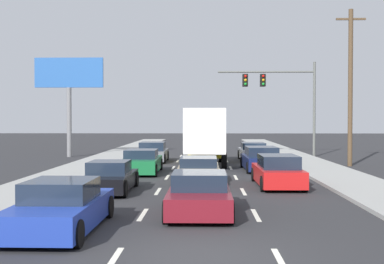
# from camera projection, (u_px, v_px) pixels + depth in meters

# --- Properties ---
(ground_plane) EXTENTS (140.00, 140.00, 0.00)m
(ground_plane) POSITION_uv_depth(u_px,v_px,m) (202.00, 161.00, 35.68)
(ground_plane) COLOR #2B2B2D
(sidewalk_right) EXTENTS (3.07, 80.00, 0.14)m
(sidewalk_right) POSITION_uv_depth(u_px,v_px,m) (316.00, 166.00, 30.51)
(sidewalk_right) COLOR #9E9E99
(sidewalk_right) RESTS_ON ground_plane
(sidewalk_left) EXTENTS (3.07, 80.00, 0.14)m
(sidewalk_left) POSITION_uv_depth(u_px,v_px,m) (89.00, 166.00, 30.85)
(sidewalk_left) COLOR #9E9E99
(sidewalk_left) RESTS_ON ground_plane
(lane_markings) EXTENTS (3.54, 57.00, 0.01)m
(lane_markings) POSITION_uv_depth(u_px,v_px,m) (202.00, 164.00, 32.89)
(lane_markings) COLOR silver
(lane_markings) RESTS_ON ground_plane
(car_gray) EXTENTS (1.96, 4.15, 1.35)m
(car_gray) POSITION_uv_depth(u_px,v_px,m) (153.00, 153.00, 34.72)
(car_gray) COLOR slate
(car_gray) RESTS_ON ground_plane
(car_green) EXTENTS (1.99, 4.67, 1.27)m
(car_green) POSITION_uv_depth(u_px,v_px,m) (142.00, 162.00, 27.35)
(car_green) COLOR #196B38
(car_green) RESTS_ON ground_plane
(car_black) EXTENTS (1.82, 4.23, 1.23)m
(car_black) POSITION_uv_depth(u_px,v_px,m) (110.00, 178.00, 20.35)
(car_black) COLOR black
(car_black) RESTS_ON ground_plane
(car_blue) EXTENTS (1.99, 4.68, 1.32)m
(car_blue) POSITION_uv_depth(u_px,v_px,m) (61.00, 208.00, 13.21)
(car_blue) COLOR #1E389E
(car_blue) RESTS_ON ground_plane
(box_truck) EXTENTS (2.57, 7.75, 3.50)m
(box_truck) POSITION_uv_depth(u_px,v_px,m) (205.00, 133.00, 31.71)
(box_truck) COLOR white
(box_truck) RESTS_ON ground_plane
(car_tan) EXTENTS (1.98, 4.58, 1.15)m
(car_tan) POSITION_uv_depth(u_px,v_px,m) (199.00, 170.00, 23.65)
(car_tan) COLOR tan
(car_tan) RESTS_ON ground_plane
(car_maroon) EXTENTS (1.98, 4.36, 1.26)m
(car_maroon) POSITION_uv_depth(u_px,v_px,m) (199.00, 195.00, 15.66)
(car_maroon) COLOR maroon
(car_maroon) RESTS_ON ground_plane
(car_white) EXTENTS (1.92, 4.32, 1.25)m
(car_white) POSITION_uv_depth(u_px,v_px,m) (253.00, 152.00, 35.83)
(car_white) COLOR white
(car_white) RESTS_ON ground_plane
(car_navy) EXTENTS (2.06, 4.65, 1.35)m
(car_navy) POSITION_uv_depth(u_px,v_px,m) (261.00, 159.00, 28.77)
(car_navy) COLOR #141E4C
(car_navy) RESTS_ON ground_plane
(car_red) EXTENTS (1.89, 4.58, 1.36)m
(car_red) POSITION_uv_depth(u_px,v_px,m) (278.00, 172.00, 21.93)
(car_red) COLOR red
(car_red) RESTS_ON ground_plane
(traffic_signal_mast) EXTENTS (7.51, 0.69, 7.29)m
(traffic_signal_mast) POSITION_uv_depth(u_px,v_px,m) (275.00, 88.00, 39.39)
(traffic_signal_mast) COLOR #595B56
(traffic_signal_mast) RESTS_ON ground_plane
(utility_pole_mid) EXTENTS (1.80, 0.28, 9.60)m
(utility_pole_mid) POSITION_uv_depth(u_px,v_px,m) (350.00, 86.00, 31.35)
(utility_pole_mid) COLOR brown
(utility_pole_mid) RESTS_ON ground_plane
(roadside_billboard) EXTENTS (5.25, 0.36, 7.59)m
(roadside_billboard) POSITION_uv_depth(u_px,v_px,m) (69.00, 84.00, 39.15)
(roadside_billboard) COLOR slate
(roadside_billboard) RESTS_ON ground_plane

